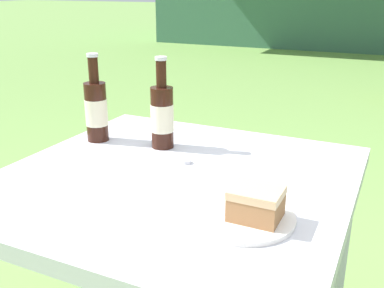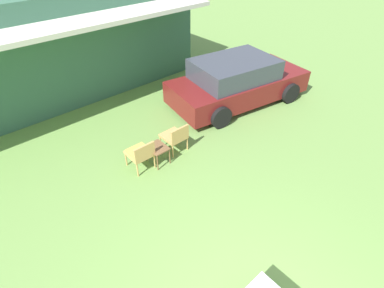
# 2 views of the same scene
# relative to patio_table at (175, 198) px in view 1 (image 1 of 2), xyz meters

# --- Properties ---
(patio_table) EXTENTS (0.85, 0.84, 0.70)m
(patio_table) POSITION_rel_patio_table_xyz_m (0.00, 0.00, 0.00)
(patio_table) COLOR silver
(patio_table) RESTS_ON ground_plane
(cake_on_plate) EXTENTS (0.21, 0.21, 0.07)m
(cake_on_plate) POSITION_rel_patio_table_xyz_m (0.24, -0.14, 0.09)
(cake_on_plate) COLOR white
(cake_on_plate) RESTS_ON patio_table
(cola_bottle_near) EXTENTS (0.07, 0.07, 0.26)m
(cola_bottle_near) POSITION_rel_patio_table_xyz_m (-0.13, 0.17, 0.16)
(cola_bottle_near) COLOR black
(cola_bottle_near) RESTS_ON patio_table
(cola_bottle_far) EXTENTS (0.07, 0.07, 0.26)m
(cola_bottle_far) POSITION_rel_patio_table_xyz_m (-0.34, 0.14, 0.16)
(cola_bottle_far) COLOR black
(cola_bottle_far) RESTS_ON patio_table
(fork) EXTENTS (0.17, 0.02, 0.01)m
(fork) POSITION_rel_patio_table_xyz_m (0.18, -0.16, 0.07)
(fork) COLOR silver
(fork) RESTS_ON patio_table
(loose_bottle_cap) EXTENTS (0.03, 0.03, 0.01)m
(loose_bottle_cap) POSITION_rel_patio_table_xyz_m (-0.01, 0.08, 0.07)
(loose_bottle_cap) COLOR silver
(loose_bottle_cap) RESTS_ON patio_table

